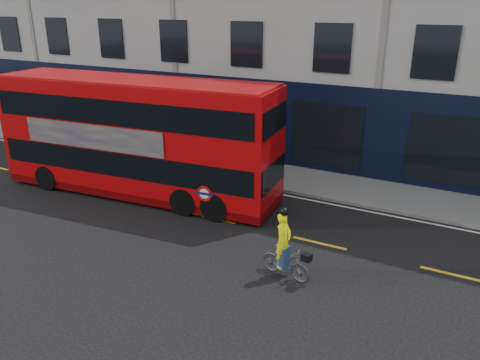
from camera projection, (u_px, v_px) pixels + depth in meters
The scene contains 7 objects.
ground at pixel (303, 265), 13.83m from camera, with size 120.00×120.00×0.00m, color black.
pavement at pixel (359, 190), 19.18m from camera, with size 60.00×3.00×0.12m, color gray.
kerb at pixel (349, 203), 17.94m from camera, with size 60.00×0.12×0.13m, color slate.
road_edge_line at pixel (347, 207), 17.71m from camera, with size 58.00×0.10×0.01m, color silver.
lane_dashes at pixel (319, 243), 15.07m from camera, with size 58.00×0.12×0.01m, color yellow, non-canonical shape.
bus at pixel (137, 137), 18.24m from camera, with size 11.60×3.57×4.60m.
cyclist at pixel (285, 254), 12.99m from camera, with size 1.61×0.71×2.12m.
Camera 1 is at (3.99, -11.51, 7.25)m, focal length 35.00 mm.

